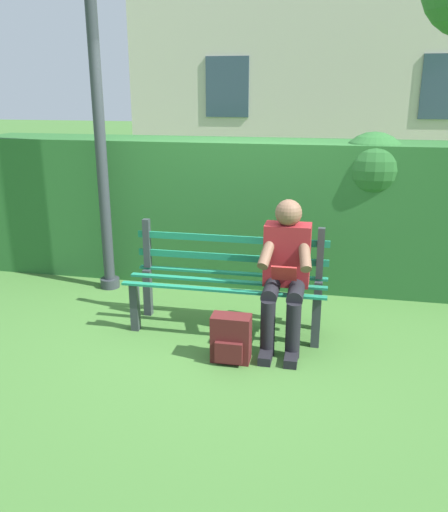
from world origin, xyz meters
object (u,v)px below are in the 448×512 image
object	(u,v)px
person_seated	(285,269)
lamp_post	(95,71)
backpack	(231,339)
park_bench	(228,280)

from	to	relation	value
person_seated	lamp_post	world-z (taller)	lamp_post
lamp_post	backpack	bearing A→B (deg)	140.13
backpack	lamp_post	xyz separation A→B (m)	(1.58, -1.32, 2.02)
lamp_post	person_seated	bearing A→B (deg)	155.75
backpack	person_seated	bearing A→B (deg)	-129.82
park_bench	backpack	bearing A→B (deg)	103.40
person_seated	backpack	size ratio (longest dim) A/B	3.15
backpack	lamp_post	distance (m)	2.88
person_seated	backpack	world-z (taller)	person_seated
park_bench	lamp_post	distance (m)	2.38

